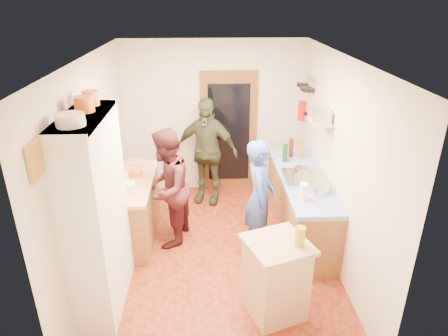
{
  "coord_description": "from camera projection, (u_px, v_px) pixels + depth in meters",
  "views": [
    {
      "loc": [
        -0.12,
        -4.5,
        3.27
      ],
      "look_at": [
        0.09,
        0.15,
        1.2
      ],
      "focal_mm": 32.0,
      "sensor_mm": 36.0,
      "label": 1
    }
  ],
  "objects": [
    {
      "name": "floor",
      "position": [
        218.0,
        253.0,
        5.45
      ],
      "size": [
        3.0,
        4.0,
        0.02
      ],
      "primitive_type": "cube",
      "color": "brown",
      "rests_on": "ground"
    },
    {
      "name": "ceiling",
      "position": [
        217.0,
        57.0,
        4.39
      ],
      "size": [
        3.0,
        4.0,
        0.02
      ],
      "primitive_type": "cube",
      "color": "silver",
      "rests_on": "ground"
    },
    {
      "name": "wall_back",
      "position": [
        214.0,
        118.0,
        6.75
      ],
      "size": [
        3.0,
        0.02,
        2.6
      ],
      "primitive_type": "cube",
      "color": "beige",
      "rests_on": "ground"
    },
    {
      "name": "wall_front",
      "position": [
        225.0,
        270.0,
        3.08
      ],
      "size": [
        3.0,
        0.02,
        2.6
      ],
      "primitive_type": "cube",
      "color": "beige",
      "rests_on": "ground"
    },
    {
      "name": "wall_left",
      "position": [
        94.0,
        168.0,
        4.86
      ],
      "size": [
        0.02,
        4.0,
        2.6
      ],
      "primitive_type": "cube",
      "color": "beige",
      "rests_on": "ground"
    },
    {
      "name": "wall_right",
      "position": [
        338.0,
        163.0,
        4.98
      ],
      "size": [
        0.02,
        4.0,
        2.6
      ],
      "primitive_type": "cube",
      "color": "beige",
      "rests_on": "ground"
    },
    {
      "name": "door_frame",
      "position": [
        229.0,
        133.0,
        6.83
      ],
      "size": [
        0.95,
        0.06,
        2.1
      ],
      "primitive_type": "cube",
      "color": "brown",
      "rests_on": "ground"
    },
    {
      "name": "door_glass",
      "position": [
        229.0,
        133.0,
        6.8
      ],
      "size": [
        0.7,
        0.02,
        1.7
      ],
      "primitive_type": "cube",
      "color": "black",
      "rests_on": "door_frame"
    },
    {
      "name": "hutch_body",
      "position": [
        97.0,
        215.0,
        4.22
      ],
      "size": [
        0.4,
        1.2,
        2.2
      ],
      "primitive_type": "cube",
      "color": "white",
      "rests_on": "ground"
    },
    {
      "name": "hutch_top_shelf",
      "position": [
        82.0,
        117.0,
        3.78
      ],
      "size": [
        0.4,
        1.14,
        0.04
      ],
      "primitive_type": "cube",
      "color": "white",
      "rests_on": "hutch_body"
    },
    {
      "name": "plate_stack",
      "position": [
        70.0,
        120.0,
        3.44
      ],
      "size": [
        0.25,
        0.25,
        0.11
      ],
      "primitive_type": "cylinder",
      "color": "white",
      "rests_on": "hutch_top_shelf"
    },
    {
      "name": "orange_pot_a",
      "position": [
        84.0,
        104.0,
        3.83
      ],
      "size": [
        0.19,
        0.19,
        0.15
      ],
      "primitive_type": "cylinder",
      "color": "orange",
      "rests_on": "hutch_top_shelf"
    },
    {
      "name": "orange_pot_b",
      "position": [
        91.0,
        98.0,
        4.06
      ],
      "size": [
        0.17,
        0.17,
        0.15
      ],
      "primitive_type": "cylinder",
      "color": "orange",
      "rests_on": "hutch_top_shelf"
    },
    {
      "name": "left_counter_base",
      "position": [
        132.0,
        211.0,
        5.63
      ],
      "size": [
        0.6,
        1.4,
        0.85
      ],
      "primitive_type": "cube",
      "color": "#9E6634",
      "rests_on": "ground"
    },
    {
      "name": "left_counter_top",
      "position": [
        129.0,
        182.0,
        5.45
      ],
      "size": [
        0.64,
        1.44,
        0.05
      ],
      "primitive_type": "cube",
      "color": "tan",
      "rests_on": "left_counter_base"
    },
    {
      "name": "toaster",
      "position": [
        127.0,
        189.0,
        5.04
      ],
      "size": [
        0.23,
        0.16,
        0.17
      ],
      "primitive_type": "cube",
      "rotation": [
        0.0,
        0.0,
        0.06
      ],
      "color": "white",
      "rests_on": "left_counter_top"
    },
    {
      "name": "kettle",
      "position": [
        122.0,
        180.0,
        5.24
      ],
      "size": [
        0.21,
        0.21,
        0.19
      ],
      "primitive_type": "cylinder",
      "rotation": [
        0.0,
        0.0,
        0.31
      ],
      "color": "white",
      "rests_on": "left_counter_top"
    },
    {
      "name": "orange_bowl",
      "position": [
        136.0,
        173.0,
        5.57
      ],
      "size": [
        0.2,
        0.2,
        0.08
      ],
      "primitive_type": "cylinder",
      "rotation": [
        0.0,
        0.0,
        -0.07
      ],
      "color": "orange",
      "rests_on": "left_counter_top"
    },
    {
      "name": "chopping_board",
      "position": [
        137.0,
        162.0,
        6.01
      ],
      "size": [
        0.31,
        0.23,
        0.02
      ],
      "primitive_type": "cube",
      "rotation": [
        0.0,
        0.0,
        -0.04
      ],
      "color": "tan",
      "rests_on": "left_counter_top"
    },
    {
      "name": "right_counter_base",
      "position": [
        299.0,
        206.0,
        5.78
      ],
      "size": [
        0.6,
        2.2,
        0.84
      ],
      "primitive_type": "cube",
      "color": "#9E6634",
      "rests_on": "ground"
    },
    {
      "name": "right_counter_top",
      "position": [
        302.0,
        178.0,
        5.6
      ],
      "size": [
        0.62,
        2.22,
        0.06
      ],
      "primitive_type": "cube",
      "color": "#1F41BA",
      "rests_on": "right_counter_base"
    },
    {
      "name": "hob",
      "position": [
        304.0,
        177.0,
        5.5
      ],
      "size": [
        0.55,
        0.58,
        0.04
      ],
      "primitive_type": "cube",
      "color": "silver",
      "rests_on": "right_counter_top"
    },
    {
      "name": "pot_on_hob",
      "position": [
        300.0,
        172.0,
        5.48
      ],
      "size": [
        0.18,
        0.18,
        0.12
      ],
      "primitive_type": "cylinder",
      "color": "silver",
      "rests_on": "hob"
    },
    {
      "name": "bottle_a",
      "position": [
        285.0,
        153.0,
        6.0
      ],
      "size": [
        0.08,
        0.08,
        0.28
      ],
      "primitive_type": "cylinder",
      "rotation": [
        0.0,
        0.0,
        0.12
      ],
      "color": "#143F14",
      "rests_on": "right_counter_top"
    },
    {
      "name": "bottle_b",
      "position": [
        291.0,
        148.0,
        6.19
      ],
      "size": [
        0.08,
        0.08,
        0.29
      ],
      "primitive_type": "cylinder",
      "rotation": [
        0.0,
        0.0,
        -0.13
      ],
      "color": "#591419",
      "rests_on": "right_counter_top"
    },
    {
      "name": "bottle_c",
      "position": [
        301.0,
        150.0,
        6.11
      ],
      "size": [
        0.08,
        0.08,
        0.29
      ],
      "primitive_type": "cylinder",
      "rotation": [
        0.0,
        0.0,
        -0.09
      ],
      "color": "olive",
      "rests_on": "right_counter_top"
    },
    {
      "name": "paper_towel",
      "position": [
        304.0,
        192.0,
        4.89
      ],
      "size": [
        0.12,
        0.12,
        0.23
      ],
      "primitive_type": "cylinder",
      "rotation": [
        0.0,
        0.0,
        -0.18
      ],
      "color": "white",
      "rests_on": "right_counter_top"
    },
    {
      "name": "mixing_bowl",
      "position": [
        319.0,
        189.0,
        5.11
      ],
      "size": [
        0.32,
        0.32,
        0.1
      ],
      "primitive_type": "cylinder",
      "rotation": [
        0.0,
        0.0,
        0.2
      ],
      "color": "silver",
      "rests_on": "right_counter_top"
    },
    {
      "name": "island_base",
      "position": [
        275.0,
        280.0,
        4.28
      ],
      "size": [
        0.71,
        0.71,
        0.86
      ],
      "primitive_type": "cube",
      "rotation": [
        0.0,
        0.0,
        0.35
      ],
      "color": "tan",
      "rests_on": "ground"
    },
    {
      "name": "island_top",
      "position": [
        278.0,
        245.0,
        4.1
      ],
      "size": [
        0.8,
        0.8,
        0.05
      ],
      "primitive_type": "cube",
      "rotation": [
        0.0,
        0.0,
        0.35
      ],
      "color": "tan",
      "rests_on": "island_base"
    },
    {
      "name": "cutting_board",
      "position": [
        271.0,
        242.0,
        4.12
      ],
      "size": [
        0.42,
        0.38,
        0.02
      ],
      "primitive_type": "cube",
      "rotation": [
        0.0,
        0.0,
        0.35
      ],
      "color": "white",
      "rests_on": "island_top"
    },
    {
      "name": "oil_jar",
      "position": [
        300.0,
        236.0,
        4.01
      ],
      "size": [
        0.13,
        0.13,
        0.21
      ],
      "primitive_type": "cylinder",
      "rotation": [
        0.0,
        0.0,
        0.35
      ],
      "color": "#AD9E2D",
      "rests_on": "island_top"
    },
    {
      "name": "pan_rail",
      "position": [
        310.0,
        79.0,
        6.07
      ],
      "size": [
        0.02,
        0.65,
        0.02
      ],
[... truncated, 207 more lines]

